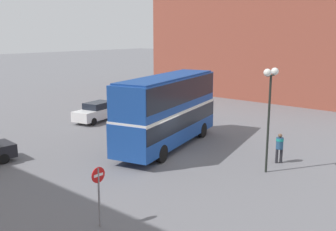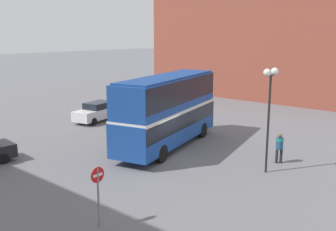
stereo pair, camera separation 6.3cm
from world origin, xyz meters
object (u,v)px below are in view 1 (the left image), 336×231
double_decker_bus (168,107)px  no_entry_sign (99,187)px  street_lamp_twin_globe (270,92)px  pedestrian_foreground (280,145)px  parked_car_kerb_far (97,112)px

double_decker_bus → no_entry_sign: (-10.05, -5.08, -1.07)m
street_lamp_twin_globe → no_entry_sign: street_lamp_twin_globe is taller
pedestrian_foreground → street_lamp_twin_globe: size_ratio=0.31×
pedestrian_foreground → no_entry_sign: 11.89m
double_decker_bus → no_entry_sign: bearing=-166.8°
parked_car_kerb_far → street_lamp_twin_globe: (-2.19, -16.83, 3.58)m
street_lamp_twin_globe → no_entry_sign: size_ratio=2.33×
street_lamp_twin_globe → pedestrian_foreground: bearing=4.6°
street_lamp_twin_globe → double_decker_bus: bearing=88.1°
pedestrian_foreground → parked_car_kerb_far: 16.68m
parked_car_kerb_far → double_decker_bus: bearing=68.7°
pedestrian_foreground → street_lamp_twin_globe: (-1.90, -0.15, 3.32)m
no_entry_sign → parked_car_kerb_far: bearing=50.8°
double_decker_bus → street_lamp_twin_globe: street_lamp_twin_globe is taller
street_lamp_twin_globe → no_entry_sign: bearing=167.8°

